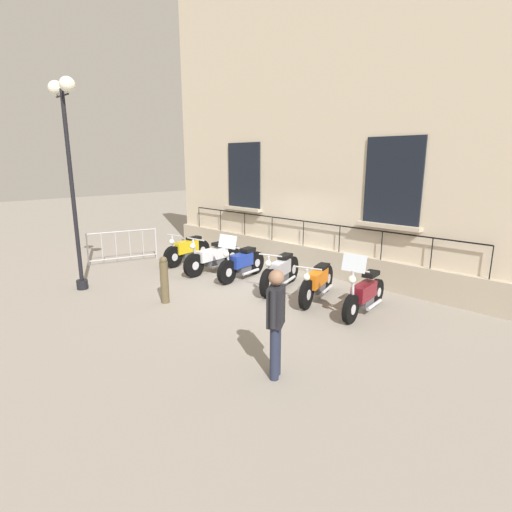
% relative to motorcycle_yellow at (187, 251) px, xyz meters
% --- Properties ---
extents(ground_plane, '(60.00, 60.00, 0.00)m').
position_rel_motorcycle_yellow_xyz_m(ground_plane, '(0.07, 3.20, -0.43)').
color(ground_plane, gray).
extents(building_facade, '(0.82, 11.97, 8.93)m').
position_rel_motorcycle_yellow_xyz_m(building_facade, '(-2.32, 3.20, 3.91)').
color(building_facade, beige).
rests_on(building_facade, ground_plane).
extents(motorcycle_yellow, '(1.93, 0.60, 1.02)m').
position_rel_motorcycle_yellow_xyz_m(motorcycle_yellow, '(0.00, 0.00, 0.00)').
color(motorcycle_yellow, black).
rests_on(motorcycle_yellow, ground_plane).
extents(motorcycle_white, '(2.22, 0.69, 1.11)m').
position_rel_motorcycle_yellow_xyz_m(motorcycle_white, '(0.04, 1.35, 0.01)').
color(motorcycle_white, black).
rests_on(motorcycle_white, ground_plane).
extents(motorcycle_blue, '(1.95, 0.70, 1.34)m').
position_rel_motorcycle_yellow_xyz_m(motorcycle_blue, '(-0.03, 2.51, 0.02)').
color(motorcycle_blue, black).
rests_on(motorcycle_blue, ground_plane).
extents(motorcycle_silver, '(2.12, 0.88, 1.05)m').
position_rel_motorcycle_yellow_xyz_m(motorcycle_silver, '(-0.10, 3.89, 0.01)').
color(motorcycle_silver, black).
rests_on(motorcycle_silver, ground_plane).
extents(motorcycle_orange, '(2.05, 0.82, 0.94)m').
position_rel_motorcycle_yellow_xyz_m(motorcycle_orange, '(-0.10, 5.06, 0.00)').
color(motorcycle_orange, black).
rests_on(motorcycle_orange, ground_plane).
extents(motorcycle_maroon, '(2.01, 0.61, 1.45)m').
position_rel_motorcycle_yellow_xyz_m(motorcycle_maroon, '(-0.07, 6.33, 0.01)').
color(motorcycle_maroon, black).
rests_on(motorcycle_maroon, ground_plane).
extents(lamppost, '(0.35, 1.05, 5.12)m').
position_rel_motorcycle_yellow_xyz_m(lamppost, '(3.51, 0.21, 3.15)').
color(lamppost, black).
rests_on(lamppost, ground_plane).
extents(crowd_barrier, '(2.12, 0.67, 1.05)m').
position_rel_motorcycle_yellow_xyz_m(crowd_barrier, '(1.36, -1.65, 0.14)').
color(crowd_barrier, '#B7B7BF').
rests_on(crowd_barrier, ground_plane).
extents(bollard, '(0.19, 0.19, 1.12)m').
position_rel_motorcycle_yellow_xyz_m(bollard, '(2.57, 2.63, 0.14)').
color(bollard, brown).
rests_on(bollard, ground_plane).
extents(pedestrian_standing, '(0.47, 0.37, 1.72)m').
position_rel_motorcycle_yellow_xyz_m(pedestrian_standing, '(3.25, 6.70, 0.55)').
color(pedestrian_standing, '#23283D').
rests_on(pedestrian_standing, ground_plane).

